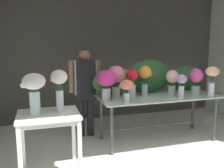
% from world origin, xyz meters
% --- Properties ---
extents(ground_plane, '(7.47, 7.47, 0.00)m').
position_xyz_m(ground_plane, '(0.00, 1.70, 0.00)').
color(ground_plane, silver).
extents(wall_back, '(5.19, 0.12, 2.90)m').
position_xyz_m(wall_back, '(0.00, 3.39, 1.45)').
color(wall_back, '#4C4742').
rests_on(wall_back, ground).
extents(display_table_glass, '(2.04, 0.82, 0.79)m').
position_xyz_m(display_table_glass, '(0.37, 1.79, 0.67)').
color(display_table_glass, silver).
rests_on(display_table_glass, ground).
extents(side_table_white, '(0.77, 0.63, 0.80)m').
position_xyz_m(side_table_white, '(-1.46, 1.24, 0.69)').
color(side_table_white, white).
rests_on(side_table_white, ground).
extents(florist, '(0.57, 0.24, 1.57)m').
position_xyz_m(florist, '(-0.78, 2.35, 0.96)').
color(florist, '#232328').
rests_on(florist, ground).
extents(foliage_backdrop, '(2.17, 0.30, 0.59)m').
position_xyz_m(foliage_backdrop, '(0.35, 2.08, 1.04)').
color(foliage_backdrop, '#387033').
rests_on(foliage_backdrop, display_table_glass).
extents(vase_blush_roses, '(0.21, 0.21, 0.43)m').
position_xyz_m(vase_blush_roses, '(0.61, 1.78, 1.05)').
color(vase_blush_roses, silver).
rests_on(vase_blush_roses, display_table_glass).
extents(vase_peach_lilies, '(0.22, 0.22, 0.51)m').
position_xyz_m(vase_peach_lilies, '(1.17, 1.47, 1.12)').
color(vase_peach_lilies, silver).
rests_on(vase_peach_lilies, display_table_glass).
extents(vase_lilac_ranunculus, '(0.18, 0.17, 0.39)m').
position_xyz_m(vase_lilac_ranunculus, '(0.63, 1.52, 1.03)').
color(vase_lilac_ranunculus, silver).
rests_on(vase_lilac_ranunculus, display_table_glass).
extents(vase_sunset_snapdragons, '(0.24, 0.21, 0.51)m').
position_xyz_m(vase_sunset_snapdragons, '(0.15, 1.87, 1.12)').
color(vase_sunset_snapdragons, silver).
rests_on(vase_sunset_snapdragons, display_table_glass).
extents(vase_fuchsia_stock, '(0.23, 0.23, 0.46)m').
position_xyz_m(vase_fuchsia_stock, '(1.01, 1.68, 1.06)').
color(vase_fuchsia_stock, silver).
rests_on(vase_fuchsia_stock, display_table_glass).
extents(vase_crimson_carnations, '(0.21, 0.20, 0.48)m').
position_xyz_m(vase_crimson_carnations, '(-0.13, 1.74, 1.07)').
color(vase_crimson_carnations, silver).
rests_on(vase_crimson_carnations, display_table_glass).
extents(vase_magenta_hydrangea, '(0.31, 0.31, 0.47)m').
position_xyz_m(vase_magenta_hydrangea, '(-0.56, 1.72, 1.09)').
color(vase_magenta_hydrangea, silver).
rests_on(vase_magenta_hydrangea, display_table_glass).
extents(vase_coral_peonies, '(0.22, 0.21, 0.35)m').
position_xyz_m(vase_coral_peonies, '(-0.31, 1.52, 1.02)').
color(vase_coral_peonies, silver).
rests_on(vase_coral_peonies, display_table_glass).
extents(vase_rosy_dahlias, '(0.29, 0.29, 0.52)m').
position_xyz_m(vase_rosy_dahlias, '(-0.35, 1.89, 1.12)').
color(vase_rosy_dahlias, silver).
rests_on(vase_rosy_dahlias, display_table_glass).
extents(vase_white_roses_tall, '(0.30, 0.28, 0.52)m').
position_xyz_m(vase_white_roses_tall, '(-1.62, 1.24, 1.13)').
color(vase_white_roses_tall, silver).
rests_on(vase_white_roses_tall, side_table_white).
extents(vase_cream_lisianthus_tall, '(0.22, 0.21, 0.54)m').
position_xyz_m(vase_cream_lisianthus_tall, '(-1.31, 1.30, 1.15)').
color(vase_cream_lisianthus_tall, silver).
rests_on(vase_cream_lisianthus_tall, side_table_white).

